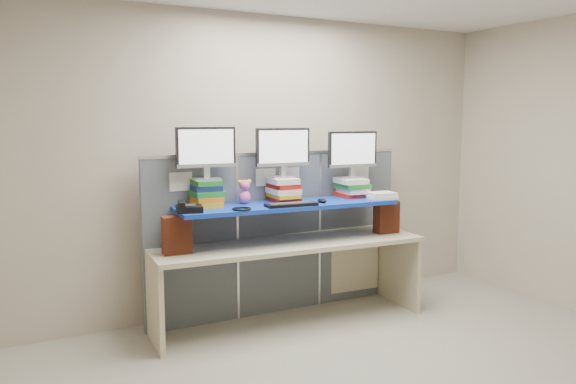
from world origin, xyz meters
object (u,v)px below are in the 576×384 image
monitor_right (353,152)px  keyboard (291,204)px  blue_board (288,205)px  desk_phone (188,208)px  monitor_center (283,150)px  desk (288,258)px  monitor_left (206,150)px

monitor_right → keyboard: monitor_right is taller
blue_board → monitor_right: monitor_right is taller
blue_board → desk_phone: bearing=-174.0°
monitor_right → keyboard: bearing=-160.1°
monitor_center → desk_phone: (-0.94, -0.16, -0.44)m
blue_board → desk_phone: 0.93m
desk → monitor_center: monitor_center is taller
desk → monitor_left: monitor_left is taller
monitor_center → desk_phone: 1.05m
desk → desk_phone: size_ratio=10.43×
desk → desk_phone: (-0.93, -0.05, 0.53)m
blue_board → monitor_right: (0.73, 0.08, 0.45)m
monitor_left → desk_phone: 0.54m
monitor_right → desk_phone: size_ratio=2.15×
blue_board → keyboard: size_ratio=4.33×
blue_board → monitor_right: bearing=9.2°
desk → monitor_left: size_ratio=4.84×
blue_board → monitor_left: 0.87m
keyboard → blue_board: bearing=76.2°
monitor_center → desk_phone: monitor_center is taller
keyboard → desk_phone: 0.88m
monitor_left → monitor_center: bearing=-0.0°
blue_board → keyboard: (-0.05, -0.16, 0.03)m
desk → monitor_right: bearing=9.2°
monitor_left → monitor_right: (1.43, -0.08, -0.05)m
desk → monitor_center: size_ratio=4.84×
blue_board → monitor_left: (-0.70, 0.16, 0.50)m
monitor_left → monitor_right: 1.43m
desk → desk_phone: desk_phone is taller
desk_phone → monitor_center: bearing=22.5°
keyboard → monitor_center: bearing=81.3°
monitor_center → monitor_right: monitor_center is taller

